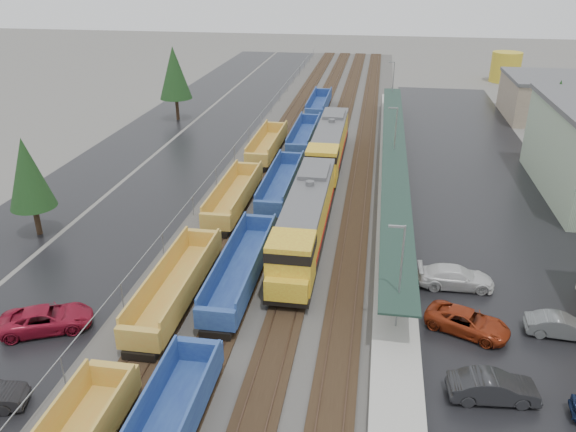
{
  "coord_description": "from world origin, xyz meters",
  "views": [
    {
      "loc": [
        7.4,
        -11.16,
        22.61
      ],
      "look_at": [
        0.21,
        33.12,
        2.0
      ],
      "focal_mm": 35.0,
      "sensor_mm": 36.0,
      "label": 1
    }
  ],
  "objects_px": {
    "storage_tank": "(506,67)",
    "parked_car_east_e": "(561,326)",
    "parked_car_west_c": "(47,319)",
    "locomotive_trail": "(329,146)",
    "well_string_blue": "(265,220)",
    "well_string_yellow": "(177,286)",
    "parked_car_east_b": "(468,322)",
    "parked_car_east_c": "(456,277)",
    "locomotive_lead": "(305,221)",
    "parked_car_east_a": "(493,388)"
  },
  "relations": [
    {
      "from": "parked_car_east_a",
      "to": "parked_car_east_c",
      "type": "relative_size",
      "value": 0.88
    },
    {
      "from": "parked_car_east_a",
      "to": "parked_car_east_e",
      "type": "distance_m",
      "value": 8.69
    },
    {
      "from": "parked_car_west_c",
      "to": "parked_car_east_b",
      "type": "relative_size",
      "value": 1.08
    },
    {
      "from": "well_string_yellow",
      "to": "parked_car_west_c",
      "type": "height_order",
      "value": "well_string_yellow"
    },
    {
      "from": "storage_tank",
      "to": "parked_car_east_c",
      "type": "bearing_deg",
      "value": -102.43
    },
    {
      "from": "well_string_blue",
      "to": "parked_car_east_b",
      "type": "height_order",
      "value": "well_string_blue"
    },
    {
      "from": "parked_car_east_c",
      "to": "parked_car_east_e",
      "type": "bearing_deg",
      "value": -131.35
    },
    {
      "from": "parked_car_west_c",
      "to": "parked_car_east_e",
      "type": "height_order",
      "value": "parked_car_west_c"
    },
    {
      "from": "storage_tank",
      "to": "parked_car_east_a",
      "type": "height_order",
      "value": "storage_tank"
    },
    {
      "from": "locomotive_lead",
      "to": "storage_tank",
      "type": "xyz_separation_m",
      "value": [
        30.07,
        77.63,
        0.31
      ]
    },
    {
      "from": "storage_tank",
      "to": "parked_car_east_e",
      "type": "relative_size",
      "value": 1.3
    },
    {
      "from": "storage_tank",
      "to": "parked_car_east_b",
      "type": "bearing_deg",
      "value": -101.53
    },
    {
      "from": "parked_car_east_a",
      "to": "parked_car_east_b",
      "type": "xyz_separation_m",
      "value": [
        -0.6,
        6.29,
        -0.06
      ]
    },
    {
      "from": "parked_car_east_a",
      "to": "parked_car_east_b",
      "type": "height_order",
      "value": "parked_car_east_a"
    },
    {
      "from": "well_string_yellow",
      "to": "well_string_blue",
      "type": "height_order",
      "value": "well_string_yellow"
    },
    {
      "from": "locomotive_lead",
      "to": "storage_tank",
      "type": "distance_m",
      "value": 83.25
    },
    {
      "from": "locomotive_trail",
      "to": "parked_car_east_b",
      "type": "distance_m",
      "value": 33.34
    },
    {
      "from": "parked_car_west_c",
      "to": "parked_car_east_e",
      "type": "xyz_separation_m",
      "value": [
        33.61,
        4.76,
        -0.08
      ]
    },
    {
      "from": "locomotive_trail",
      "to": "parked_car_east_a",
      "type": "relative_size",
      "value": 4.37
    },
    {
      "from": "locomotive_trail",
      "to": "parked_car_west_c",
      "type": "distance_m",
      "value": 38.47
    },
    {
      "from": "locomotive_trail",
      "to": "well_string_blue",
      "type": "distance_m",
      "value": 18.91
    },
    {
      "from": "well_string_blue",
      "to": "well_string_yellow",
      "type": "bearing_deg",
      "value": -108.32
    },
    {
      "from": "parked_car_east_b",
      "to": "parked_car_east_e",
      "type": "height_order",
      "value": "parked_car_east_b"
    },
    {
      "from": "well_string_blue",
      "to": "parked_car_east_c",
      "type": "height_order",
      "value": "well_string_blue"
    },
    {
      "from": "locomotive_lead",
      "to": "parked_car_east_b",
      "type": "relative_size",
      "value": 3.98
    },
    {
      "from": "well_string_yellow",
      "to": "well_string_blue",
      "type": "distance_m",
      "value": 12.73
    },
    {
      "from": "locomotive_lead",
      "to": "storage_tank",
      "type": "height_order",
      "value": "storage_tank"
    },
    {
      "from": "locomotive_trail",
      "to": "storage_tank",
      "type": "distance_m",
      "value": 64.12
    },
    {
      "from": "parked_car_east_b",
      "to": "parked_car_east_c",
      "type": "height_order",
      "value": "parked_car_east_c"
    },
    {
      "from": "storage_tank",
      "to": "parked_car_east_e",
      "type": "distance_m",
      "value": 87.9
    },
    {
      "from": "parked_car_east_b",
      "to": "parked_car_east_e",
      "type": "bearing_deg",
      "value": -60.85
    },
    {
      "from": "locomotive_lead",
      "to": "parked_car_east_a",
      "type": "height_order",
      "value": "locomotive_lead"
    },
    {
      "from": "parked_car_east_b",
      "to": "parked_car_east_c",
      "type": "distance_m",
      "value": 5.68
    },
    {
      "from": "locomotive_lead",
      "to": "well_string_yellow",
      "type": "distance_m",
      "value": 12.5
    },
    {
      "from": "locomotive_trail",
      "to": "storage_tank",
      "type": "height_order",
      "value": "storage_tank"
    },
    {
      "from": "locomotive_lead",
      "to": "parked_car_west_c",
      "type": "relative_size",
      "value": 3.69
    },
    {
      "from": "well_string_yellow",
      "to": "parked_car_east_a",
      "type": "distance_m",
      "value": 21.88
    },
    {
      "from": "storage_tank",
      "to": "parked_car_east_b",
      "type": "distance_m",
      "value": 89.43
    },
    {
      "from": "locomotive_lead",
      "to": "parked_car_west_c",
      "type": "xyz_separation_m",
      "value": [
        -15.43,
        -14.2,
        -1.78
      ]
    },
    {
      "from": "parked_car_east_a",
      "to": "parked_car_east_c",
      "type": "xyz_separation_m",
      "value": [
        -0.79,
        11.96,
        0.0
      ]
    },
    {
      "from": "locomotive_trail",
      "to": "storage_tank",
      "type": "relative_size",
      "value": 3.73
    },
    {
      "from": "well_string_blue",
      "to": "parked_car_east_a",
      "type": "relative_size",
      "value": 20.83
    },
    {
      "from": "parked_car_east_b",
      "to": "well_string_blue",
      "type": "bearing_deg",
      "value": 76.23
    },
    {
      "from": "well_string_blue",
      "to": "parked_car_east_a",
      "type": "height_order",
      "value": "well_string_blue"
    },
    {
      "from": "locomotive_lead",
      "to": "parked_car_west_c",
      "type": "height_order",
      "value": "locomotive_lead"
    },
    {
      "from": "parked_car_west_c",
      "to": "well_string_yellow",
      "type": "bearing_deg",
      "value": -81.46
    },
    {
      "from": "parked_car_east_e",
      "to": "storage_tank",
      "type": "bearing_deg",
      "value": -4.76
    },
    {
      "from": "well_string_yellow",
      "to": "storage_tank",
      "type": "height_order",
      "value": "storage_tank"
    },
    {
      "from": "locomotive_trail",
      "to": "well_string_blue",
      "type": "xyz_separation_m",
      "value": [
        -4.0,
        -18.43,
        -1.38
      ]
    },
    {
      "from": "locomotive_trail",
      "to": "well_string_blue",
      "type": "bearing_deg",
      "value": -102.25
    }
  ]
}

